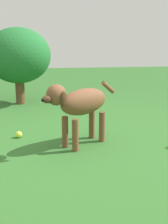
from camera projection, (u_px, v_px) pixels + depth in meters
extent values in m
plane|color=#2D6026|center=(90.00, 146.00, 2.79)|extent=(14.00, 14.00, 0.00)
ellipsoid|color=brown|center=(84.00, 102.00, 2.74)|extent=(0.57, 0.51, 0.25)
cylinder|color=brown|center=(75.00, 135.00, 2.63)|extent=(0.06, 0.06, 0.30)
cylinder|color=brown|center=(65.00, 132.00, 2.73)|extent=(0.06, 0.06, 0.30)
cylinder|color=brown|center=(102.00, 127.00, 2.88)|extent=(0.06, 0.06, 0.30)
cylinder|color=brown|center=(92.00, 124.00, 2.98)|extent=(0.06, 0.06, 0.30)
ellipsoid|color=brown|center=(56.00, 95.00, 2.48)|extent=(0.24, 0.24, 0.18)
ellipsoid|color=#472B19|center=(49.00, 99.00, 2.43)|extent=(0.15, 0.14, 0.07)
sphere|color=black|center=(43.00, 100.00, 2.39)|extent=(0.03, 0.03, 0.03)
ellipsoid|color=#472B19|center=(64.00, 99.00, 2.43)|extent=(0.07, 0.06, 0.14)
ellipsoid|color=#472B19|center=(51.00, 96.00, 2.55)|extent=(0.07, 0.06, 0.14)
cylinder|color=brown|center=(108.00, 87.00, 2.95)|extent=(0.17, 0.14, 0.14)
sphere|color=#CADF3F|center=(19.00, 135.00, 3.01)|extent=(0.07, 0.07, 0.07)
cylinder|color=brown|center=(20.00, 93.00, 4.48)|extent=(0.14, 0.14, 0.35)
ellipsoid|color=#1F642B|center=(18.00, 56.00, 4.34)|extent=(0.97, 0.87, 0.82)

